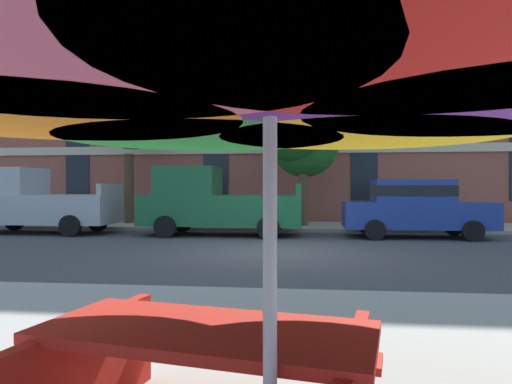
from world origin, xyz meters
The scene contains 10 objects.
ground_plane centered at (0.00, 0.00, 0.00)m, with size 120.00×120.00×0.00m, color #424244.
sidewalk_far centered at (0.00, 6.80, 0.06)m, with size 56.00×3.60×0.12m, color #9E998E.
apartment_building centered at (0.00, 14.99, 8.00)m, with size 38.24×12.08×16.00m.
pickup_silver centered at (-8.36, 3.70, 1.03)m, with size 5.10×2.12×2.20m.
pickup_green centered at (-2.15, 3.70, 1.03)m, with size 5.10×2.12×2.20m.
sedan_blue centered at (4.08, 3.70, 0.95)m, with size 4.40×1.98×1.78m.
street_tree_left centered at (-6.25, 7.05, 4.00)m, with size 1.99×2.60×5.06m.
street_tree_middle centered at (0.51, 6.45, 3.47)m, with size 2.99×3.28×5.13m.
patio_umbrella centered at (0.69, -9.00, 2.03)m, with size 3.64×3.38×2.31m.
picnic_table centered at (0.30, -8.47, 0.49)m, with size 2.05×1.83×0.77m.
Camera 1 is at (0.85, -10.91, 1.52)m, focal length 32.43 mm.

